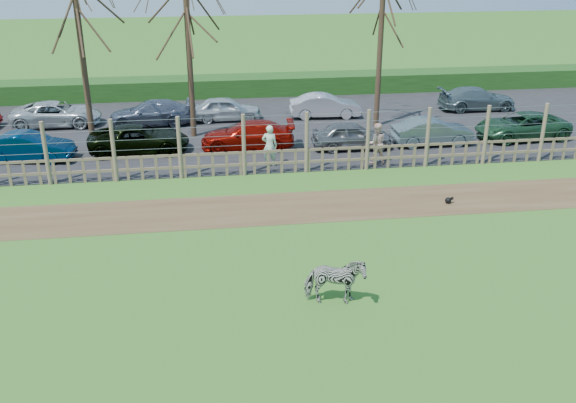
{
  "coord_description": "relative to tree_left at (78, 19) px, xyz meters",
  "views": [
    {
      "loc": [
        -1.54,
        -16.05,
        9.05
      ],
      "look_at": [
        1.0,
        2.5,
        1.1
      ],
      "focal_mm": 40.0,
      "sensor_mm": 36.0,
      "label": 1
    }
  ],
  "objects": [
    {
      "name": "car_13",
      "position": [
        19.72,
        3.82,
        -4.98
      ],
      "size": [
        4.14,
        1.69,
        1.2
      ],
      "primitive_type": "imported",
      "rotation": [
        0.0,
        0.0,
        1.57
      ],
      "color": "slate",
      "rests_on": "asphalt"
    },
    {
      "name": "tree_mid",
      "position": [
        4.5,
        1.0,
        -0.75
      ],
      "size": [
        4.8,
        4.8,
        6.83
      ],
      "color": "#3D2B1E",
      "rests_on": "ground"
    },
    {
      "name": "car_4",
      "position": [
        11.47,
        -1.88,
        -4.98
      ],
      "size": [
        3.56,
        1.53,
        1.2
      ],
      "primitive_type": "imported",
      "rotation": [
        0.0,
        0.0,
        1.54
      ],
      "color": "slate",
      "rests_on": "asphalt"
    },
    {
      "name": "tree_right",
      "position": [
        13.5,
        1.5,
        -0.37
      ],
      "size": [
        4.8,
        4.8,
        7.35
      ],
      "color": "#3D2B1E",
      "rests_on": "ground"
    },
    {
      "name": "tree_left",
      "position": [
        0.0,
        0.0,
        0.0
      ],
      "size": [
        4.8,
        4.8,
        7.88
      ],
      "color": "#3D2B1E",
      "rests_on": "ground"
    },
    {
      "name": "car_10",
      "position": [
        6.15,
        3.52,
        -4.98
      ],
      "size": [
        3.53,
        1.43,
        1.2
      ],
      "primitive_type": "imported",
      "rotation": [
        0.0,
        0.0,
        1.57
      ],
      "color": "silver",
      "rests_on": "asphalt"
    },
    {
      "name": "car_3",
      "position": [
        6.89,
        -1.2,
        -4.98
      ],
      "size": [
        4.24,
        1.96,
        1.2
      ],
      "primitive_type": "imported",
      "rotation": [
        0.0,
        0.0,
        4.64
      ],
      "color": "#8F0C04",
      "rests_on": "asphalt"
    },
    {
      "name": "visitor_b",
      "position": [
        12.02,
        -3.93,
        -4.71
      ],
      "size": [
        0.86,
        0.69,
        1.72
      ],
      "primitive_type": "imported",
      "rotation": [
        0.0,
        0.0,
        3.1
      ],
      "color": "beige",
      "rests_on": "asphalt"
    },
    {
      "name": "car_9",
      "position": [
        2.39,
        3.2,
        -4.98
      ],
      "size": [
        4.14,
        1.7,
        1.2
      ],
      "primitive_type": "imported",
      "rotation": [
        0.0,
        0.0,
        4.71
      ],
      "color": "#4D566B",
      "rests_on": "asphalt"
    },
    {
      "name": "visitor_a",
      "position": [
        7.61,
        -3.61,
        -4.71
      ],
      "size": [
        0.69,
        0.52,
        1.72
      ],
      "primitive_type": "imported",
      "rotation": [
        0.0,
        0.0,
        2.96
      ],
      "color": "#BCECC0",
      "rests_on": "asphalt"
    },
    {
      "name": "hedge",
      "position": [
        6.5,
        9.0,
        -5.07
      ],
      "size": [
        46.0,
        2.0,
        1.1
      ],
      "primitive_type": "cube",
      "color": "#1E4716",
      "rests_on": "ground"
    },
    {
      "name": "car_5",
      "position": [
        15.22,
        -1.81,
        -4.98
      ],
      "size": [
        3.66,
        1.31,
        1.2
      ],
      "primitive_type": "imported",
      "rotation": [
        0.0,
        0.0,
        1.58
      ],
      "color": "#516368",
      "rests_on": "asphalt"
    },
    {
      "name": "crow",
      "position": [
        13.53,
        -8.39,
        -5.49
      ],
      "size": [
        0.31,
        0.23,
        0.25
      ],
      "color": "black",
      "rests_on": "ground"
    },
    {
      "name": "car_8",
      "position": [
        -2.23,
        3.65,
        -4.98
      ],
      "size": [
        4.34,
        2.03,
        1.2
      ],
      "primitive_type": "imported",
      "rotation": [
        0.0,
        0.0,
        1.58
      ],
      "color": "#B3B9BC",
      "rests_on": "asphalt"
    },
    {
      "name": "fence",
      "position": [
        6.5,
        -4.5,
        -4.81
      ],
      "size": [
        30.16,
        0.16,
        2.5
      ],
      "color": "brown",
      "rests_on": "ground"
    },
    {
      "name": "asphalt",
      "position": [
        6.5,
        2.0,
        -5.6
      ],
      "size": [
        44.0,
        13.0,
        0.04
      ],
      "primitive_type": "cube",
      "color": "#232326",
      "rests_on": "ground"
    },
    {
      "name": "zebra",
      "position": [
        8.12,
        -14.4,
        -4.95
      ],
      "size": [
        1.66,
        0.93,
        1.33
      ],
      "primitive_type": "imported",
      "rotation": [
        0.0,
        0.0,
        1.43
      ],
      "color": "gray",
      "rests_on": "ground"
    },
    {
      "name": "car_6",
      "position": [
        19.65,
        -1.5,
        -4.98
      ],
      "size": [
        4.43,
        2.25,
        1.2
      ],
      "primitive_type": "imported",
      "rotation": [
        0.0,
        0.0,
        4.77
      ],
      "color": "#234D2D",
      "rests_on": "asphalt"
    },
    {
      "name": "dirt_strip",
      "position": [
        6.5,
        -8.0,
        -5.61
      ],
      "size": [
        34.0,
        2.8,
        0.01
      ],
      "primitive_type": "cube",
      "color": "brown",
      "rests_on": "ground"
    },
    {
      "name": "car_1",
      "position": [
        -2.35,
        -1.62,
        -4.98
      ],
      "size": [
        3.78,
        1.76,
        1.2
      ],
      "primitive_type": "imported",
      "rotation": [
        0.0,
        0.0,
        1.43
      ],
      "color": "#022546",
      "rests_on": "asphalt"
    },
    {
      "name": "car_2",
      "position": [
        2.15,
        -1.1,
        -4.98
      ],
      "size": [
        4.33,
        2.02,
        1.2
      ],
      "primitive_type": "imported",
      "rotation": [
        0.0,
        0.0,
        1.58
      ],
      "color": "black",
      "rests_on": "asphalt"
    },
    {
      "name": "ground",
      "position": [
        6.5,
        -12.5,
        -5.62
      ],
      "size": [
        120.0,
        120.0,
        0.0
      ],
      "primitive_type": "plane",
      "color": "#5E8C3E",
      "rests_on": "ground"
    },
    {
      "name": "car_11",
      "position": [
        11.27,
        3.41,
        -4.98
      ],
      "size": [
        3.7,
        1.46,
        1.2
      ],
      "primitive_type": "imported",
      "rotation": [
        0.0,
        0.0,
        1.52
      ],
      "color": "#B8B4BA",
      "rests_on": "asphalt"
    }
  ]
}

